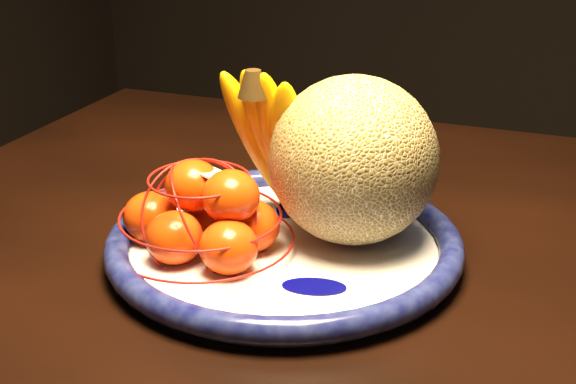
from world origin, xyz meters
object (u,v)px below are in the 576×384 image
at_px(dining_table, 492,318).
at_px(mandarin_bag, 204,218).
at_px(fruit_bowl, 284,244).
at_px(cantaloupe, 353,160).
at_px(banana_bunch, 273,135).

relative_size(dining_table, mandarin_bag, 5.81).
bearing_deg(fruit_bowl, cantaloupe, 36.83).
relative_size(dining_table, fruit_bowl, 3.96).
distance_m(dining_table, banana_bunch, 0.31).
bearing_deg(dining_table, cantaloupe, -164.77).
bearing_deg(fruit_bowl, mandarin_bag, -147.95).
distance_m(fruit_bowl, mandarin_bag, 0.09).
relative_size(dining_table, cantaloupe, 8.41).
distance_m(dining_table, cantaloupe, 0.24).
xyz_separation_m(fruit_bowl, mandarin_bag, (-0.07, -0.04, 0.04)).
bearing_deg(banana_bunch, fruit_bowl, -46.68).
distance_m(dining_table, fruit_bowl, 0.24).
height_order(dining_table, fruit_bowl, fruit_bowl).
bearing_deg(fruit_bowl, dining_table, 23.58).
xyz_separation_m(banana_bunch, mandarin_bag, (-0.03, -0.11, -0.06)).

